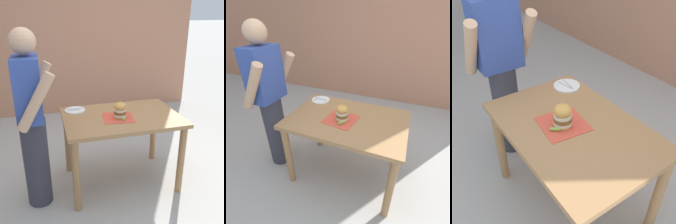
% 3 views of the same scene
% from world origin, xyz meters
% --- Properties ---
extents(ground_plane, '(80.00, 80.00, 0.00)m').
position_xyz_m(ground_plane, '(0.00, 0.00, 0.00)').
color(ground_plane, '#ADAAA3').
extents(patio_table, '(0.81, 1.20, 0.79)m').
position_xyz_m(patio_table, '(0.00, 0.00, 0.66)').
color(patio_table, '#9E7247').
rests_on(patio_table, ground).
extents(serving_paper, '(0.34, 0.34, 0.00)m').
position_xyz_m(serving_paper, '(-0.05, 0.05, 0.79)').
color(serving_paper, '#D64C38').
rests_on(serving_paper, patio_table).
extents(sandwich, '(0.13, 0.13, 0.20)m').
position_xyz_m(sandwich, '(-0.06, 0.03, 0.88)').
color(sandwich, gold).
rests_on(sandwich, serving_paper).
extents(pickle_spear, '(0.07, 0.06, 0.02)m').
position_xyz_m(pickle_spear, '(-0.13, 0.02, 0.81)').
color(pickle_spear, '#8EA83D').
rests_on(pickle_spear, serving_paper).
extents(side_plate_with_forks, '(0.22, 0.22, 0.02)m').
position_xyz_m(side_plate_with_forks, '(0.27, 0.44, 0.80)').
color(side_plate_with_forks, white).
rests_on(side_plate_with_forks, patio_table).
extents(diner_across_table, '(0.55, 0.35, 1.69)m').
position_xyz_m(diner_across_table, '(-0.11, 0.88, 0.88)').
color(diner_across_table, '#33333D').
rests_on(diner_across_table, ground).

